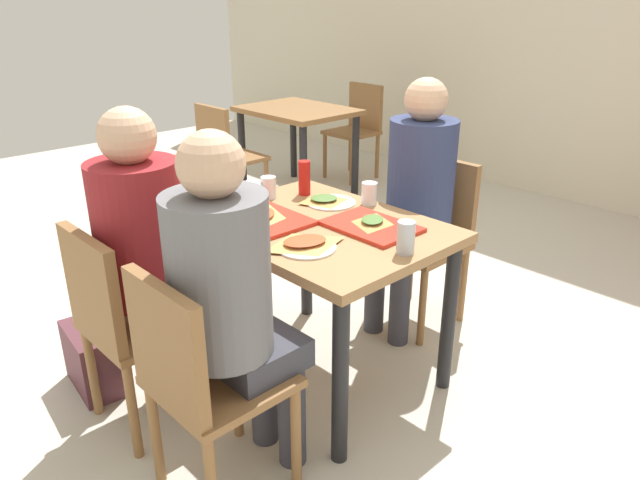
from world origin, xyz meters
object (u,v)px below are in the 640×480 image
tray_red_near (267,219)px  soda_can (406,238)px  main_table (320,248)px  person_in_brown_jacket (230,291)px  background_chair_far (358,124)px  handbag (92,359)px  chair_far_side (430,229)px  pizza_slice_d (305,242)px  foil_bundle (252,190)px  plastic_cup_b (261,235)px  background_table (297,123)px  pizza_slice_a (262,215)px  chair_left_end (203,221)px  person_in_red (150,245)px  condiment_bottle (304,178)px  person_far_side (416,189)px  chair_near_left (123,317)px  chair_near_right (198,375)px  background_chair_near (225,152)px  plastic_cup_c (269,187)px  paper_plate_center (331,202)px  pizza_slice_c (324,199)px  tray_red_far (371,226)px  paper_plate_near_edge (307,248)px  plastic_cup_a (369,193)px  pizza_slice_b (372,221)px

tray_red_near → soda_can: (0.60, 0.15, 0.05)m
main_table → person_in_brown_jacket: bearing=-68.2°
background_chair_far → handbag: bearing=-65.9°
chair_far_side → pizza_slice_d: chair_far_side is taller
main_table → person_in_brown_jacket: person_in_brown_jacket is taller
foil_bundle → background_chair_far: size_ratio=0.12×
foil_bundle → plastic_cup_b: bearing=-34.1°
foil_bundle → background_table: 2.34m
person_in_brown_jacket → pizza_slice_a: (-0.44, 0.48, 0.01)m
chair_left_end → background_chair_far: 2.67m
person_in_red → soda_can: 0.94m
main_table → person_in_red: 0.69m
chair_far_side → condiment_bottle: size_ratio=5.23×
condiment_bottle → background_chair_far: (-1.71, 2.20, -0.31)m
pizza_slice_d → handbag: bearing=-141.7°
person_far_side → foil_bundle: size_ratio=12.47×
chair_near_left → handbag: bearing=-177.4°
pizza_slice_a → soda_can: 0.64m
plastic_cup_b → condiment_bottle: condiment_bottle is taller
condiment_bottle → pizza_slice_d: bearing=-42.1°
main_table → plastic_cup_b: 0.36m
person_far_side → background_table: bearing=152.7°
chair_near_right → foil_bundle: bearing=132.2°
chair_near_right → person_far_side: person_far_side is taller
chair_near_left → background_chair_near: same height
chair_far_side → foil_bundle: (-0.43, -0.79, 0.28)m
person_in_brown_jacket → plastic_cup_c: 0.95m
background_table → chair_far_side: bearing=-24.1°
paper_plate_center → pizza_slice_d: 0.50m
chair_far_side → pizza_slice_c: size_ratio=3.70×
person_in_brown_jacket → paper_plate_center: size_ratio=5.67×
tray_red_far → condiment_bottle: bearing=169.2°
tray_red_far → paper_plate_near_edge: size_ratio=1.64×
main_table → pizza_slice_d: size_ratio=3.62×
person_in_red → paper_plate_center: size_ratio=5.67×
pizza_slice_c → condiment_bottle: (-0.15, 0.02, 0.06)m
person_in_brown_jacket → person_far_side: bearing=101.3°
chair_near_left → background_chair_far: same height
chair_left_end → person_in_brown_jacket: (1.14, -0.63, 0.25)m
tray_red_far → background_chair_near: size_ratio=0.43×
plastic_cup_a → handbag: 1.40m
pizza_slice_b → background_table: 2.69m
chair_near_right → chair_near_left: bearing=180.0°
person_far_side → paper_plate_near_edge: bearing=-79.8°
background_table → pizza_slice_c: bearing=-38.7°
plastic_cup_b → background_table: plastic_cup_b is taller
pizza_slice_b → plastic_cup_b: size_ratio=2.12×
pizza_slice_a → paper_plate_center: bearing=84.5°
chair_far_side → plastic_cup_b: bearing=-88.7°
background_chair_near → background_chair_far: size_ratio=1.00×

